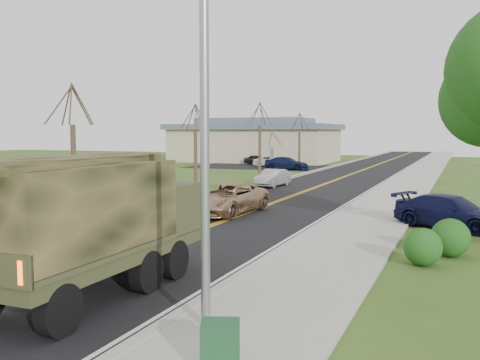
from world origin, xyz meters
The scene contains 19 objects.
ground centered at (0.00, 0.00, 0.00)m, with size 160.00×160.00×0.00m, color #324717.
road centered at (0.00, 40.00, 0.01)m, with size 8.00×120.00×0.01m, color black.
curb_right centered at (4.15, 40.00, 0.06)m, with size 0.30×120.00×0.12m, color #9E998E.
sidewalk_right centered at (5.90, 40.00, 0.05)m, with size 3.20×120.00×0.10m, color #9E998E.
curb_left centered at (-4.15, 40.00, 0.05)m, with size 0.30×120.00×0.10m, color #9E998E.
street_light centered at (4.90, -0.50, 4.43)m, with size 1.65×0.22×8.00m.
bare_tree_a centered at (-7.00, 10.00, 2.63)m, with size 1.93×2.26×6.08m.
bare_tree_b centered at (-7.00, 22.00, 2.48)m, with size 1.83×2.14×5.73m.
bare_tree_c centered at (-7.00, 34.00, 2.78)m, with size 2.04×2.39×6.42m.
bare_tree_d centered at (-7.00, 46.00, 2.55)m, with size 1.88×2.20×5.91m.
commercial_building centered at (-15.98, 55.97, 2.69)m, with size 25.50×21.50×5.65m.
military_truck centered at (1.60, 0.38, 1.90)m, with size 2.38×6.68×3.32m.
suv_champagne centered at (-0.80, 13.21, 0.73)m, with size 2.42×5.25×1.46m, color tan.
sedan_silver centered at (-3.00, 26.06, 0.61)m, with size 1.29×3.71×1.22m, color silver.
pickup_navy centered at (9.09, 13.24, 0.67)m, with size 1.87×4.60×1.34m, color #0E1035.
utility_box_near centered at (6.10, -2.18, 0.50)m, with size 0.60×0.50×0.80m, color #194625.
lot_car_dark centered at (-13.12, 49.51, 0.58)m, with size 1.37×3.42×1.16m, color black.
lot_car_silver centered at (-10.36, 45.94, 0.58)m, with size 1.23×3.53×1.16m, color #B5B5BA.
lot_car_navy centered at (-7.26, 42.43, 0.66)m, with size 1.85×4.56×1.32m, color #0F1638.
Camera 1 is at (9.55, -9.54, 3.87)m, focal length 40.00 mm.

